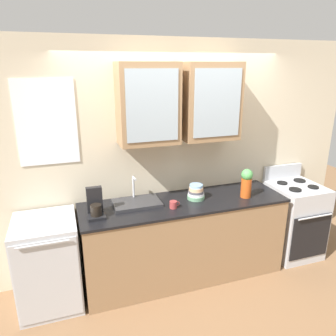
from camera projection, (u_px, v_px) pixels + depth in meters
ground_plane at (183, 274)px, 3.82m from camera, size 10.00×10.00×0.00m
back_wall_unit at (174, 147)px, 3.67m from camera, size 4.57×0.44×2.65m
counter at (184, 239)px, 3.68m from camera, size 2.28×0.68×0.94m
stove_range at (293, 219)px, 4.14m from camera, size 0.60×0.69×1.12m
sink_faucet at (137, 202)px, 3.46m from camera, size 0.51×0.33×0.28m
bowl_stack at (196, 192)px, 3.58m from camera, size 0.19×0.19×0.17m
vase at (246, 182)px, 3.60m from camera, size 0.13×0.13×0.33m
cup_near_sink at (173, 205)px, 3.36m from camera, size 0.11×0.08×0.08m
dishwasher at (49, 263)px, 3.23m from camera, size 0.60×0.66×0.94m
coffee_maker at (95, 206)px, 3.17m from camera, size 0.17×0.20×0.29m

